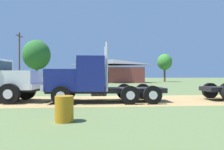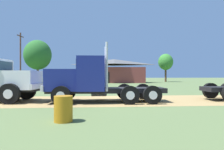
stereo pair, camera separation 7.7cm
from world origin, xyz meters
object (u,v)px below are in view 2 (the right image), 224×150
Objects in this scene: truck_foreground_white at (89,81)px; steel_barrel at (63,109)px; shed_building at (114,71)px; utility_pole_near at (20,57)px.

truck_foreground_white is 5.20m from steel_barrel.
shed_building is at bearing 82.60° from truck_foreground_white.
truck_foreground_white is at bearing 82.48° from steel_barrel.
utility_pole_near is at bearing 112.70° from steel_barrel.
shed_building is 1.47× the size of utility_pole_near.
shed_building is at bearing 82.59° from steel_barrel.
utility_pole_near is at bearing -160.17° from shed_building.
steel_barrel is 36.02m from shed_building.
steel_barrel is 32.31m from utility_pole_near.
shed_building is 18.22m from utility_pole_near.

